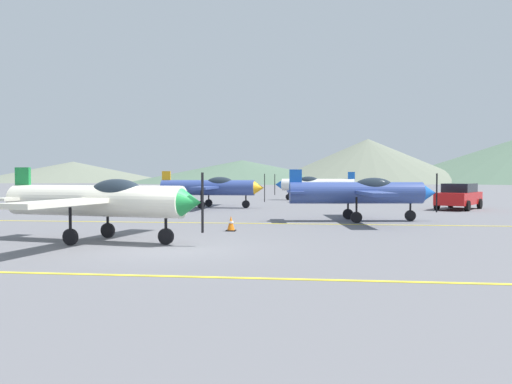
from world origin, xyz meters
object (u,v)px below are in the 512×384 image
at_px(airplane_far, 212,187).
at_px(car_sedan, 459,196).
at_px(airplane_back, 315,184).
at_px(airplane_mid, 362,192).
at_px(traffic_cone_front, 231,224).
at_px(airplane_near, 102,200).

relative_size(airplane_far, car_sedan, 1.73).
bearing_deg(car_sedan, airplane_back, 129.90).
distance_m(airplane_mid, traffic_cone_front, 7.37).
relative_size(airplane_mid, car_sedan, 1.74).
bearing_deg(airplane_far, traffic_cone_front, -75.40).
xyz_separation_m(airplane_mid, airplane_far, (-8.96, 8.97, 0.00)).
relative_size(airplane_far, traffic_cone_front, 13.58).
bearing_deg(airplane_back, airplane_far, -120.84).
bearing_deg(traffic_cone_front, car_sedan, 49.78).
distance_m(airplane_far, car_sedan, 15.67).
height_order(airplane_back, car_sedan, airplane_back).
xyz_separation_m(airplane_far, airplane_back, (6.61, 11.07, 0.00)).
relative_size(airplane_back, traffic_cone_front, 13.63).
bearing_deg(airplane_mid, airplane_near, -135.61).
height_order(airplane_near, car_sedan, airplane_near).
bearing_deg(airplane_mid, airplane_far, 134.96).
distance_m(airplane_back, traffic_cone_front, 25.23).
height_order(airplane_mid, airplane_back, same).
relative_size(airplane_near, traffic_cone_front, 13.61).
distance_m(airplane_far, traffic_cone_front, 14.47).
xyz_separation_m(airplane_near, car_sedan, (15.58, 17.92, -0.51)).
relative_size(airplane_near, airplane_mid, 1.00).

